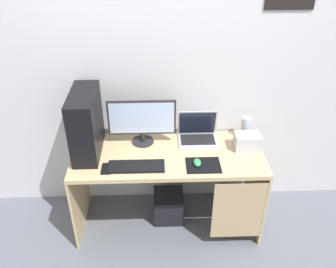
{
  "coord_description": "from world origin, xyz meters",
  "views": [
    {
      "loc": [
        -0.08,
        -2.31,
        2.39
      ],
      "look_at": [
        0.0,
        0.0,
        0.91
      ],
      "focal_mm": 38.62,
      "sensor_mm": 36.0,
      "label": 1
    }
  ],
  "objects_px": {
    "cell_phone": "(106,169)",
    "subwoofer": "(169,206)",
    "keyboard": "(136,166)",
    "monitor": "(142,121)",
    "laptop": "(198,135)",
    "projector": "(247,141)",
    "mouse_left": "(197,162)",
    "pc_tower": "(86,124)",
    "speaker": "(246,128)"
  },
  "relations": [
    {
      "from": "cell_phone",
      "to": "subwoofer",
      "type": "xyz_separation_m",
      "value": [
        0.47,
        0.23,
        -0.6
      ]
    },
    {
      "from": "keyboard",
      "to": "monitor",
      "type": "bearing_deg",
      "value": 83.32
    },
    {
      "from": "laptop",
      "to": "projector",
      "type": "xyz_separation_m",
      "value": [
        0.38,
        -0.14,
        0.01
      ]
    },
    {
      "from": "mouse_left",
      "to": "cell_phone",
      "type": "xyz_separation_m",
      "value": [
        -0.68,
        -0.03,
        -0.02
      ]
    },
    {
      "from": "laptop",
      "to": "keyboard",
      "type": "relative_size",
      "value": 0.76
    },
    {
      "from": "monitor",
      "to": "laptop",
      "type": "height_order",
      "value": "monitor"
    },
    {
      "from": "pc_tower",
      "to": "laptop",
      "type": "height_order",
      "value": "pc_tower"
    },
    {
      "from": "laptop",
      "to": "cell_phone",
      "type": "height_order",
      "value": "laptop"
    },
    {
      "from": "projector",
      "to": "subwoofer",
      "type": "height_order",
      "value": "projector"
    },
    {
      "from": "monitor",
      "to": "subwoofer",
      "type": "height_order",
      "value": "monitor"
    },
    {
      "from": "laptop",
      "to": "projector",
      "type": "bearing_deg",
      "value": -19.67
    },
    {
      "from": "laptop",
      "to": "mouse_left",
      "type": "distance_m",
      "value": 0.34
    },
    {
      "from": "pc_tower",
      "to": "subwoofer",
      "type": "xyz_separation_m",
      "value": [
        0.63,
        -0.02,
        -0.85
      ]
    },
    {
      "from": "keyboard",
      "to": "subwoofer",
      "type": "bearing_deg",
      "value": 40.96
    },
    {
      "from": "monitor",
      "to": "speaker",
      "type": "height_order",
      "value": "monitor"
    },
    {
      "from": "projector",
      "to": "speaker",
      "type": "bearing_deg",
      "value": 82.87
    },
    {
      "from": "monitor",
      "to": "pc_tower",
      "type": "bearing_deg",
      "value": -165.72
    },
    {
      "from": "monitor",
      "to": "cell_phone",
      "type": "distance_m",
      "value": 0.48
    },
    {
      "from": "keyboard",
      "to": "cell_phone",
      "type": "xyz_separation_m",
      "value": [
        -0.22,
        -0.01,
        -0.01
      ]
    },
    {
      "from": "projector",
      "to": "subwoofer",
      "type": "distance_m",
      "value": 0.91
    },
    {
      "from": "speaker",
      "to": "keyboard",
      "type": "height_order",
      "value": "speaker"
    },
    {
      "from": "cell_phone",
      "to": "pc_tower",
      "type": "bearing_deg",
      "value": 123.13
    },
    {
      "from": "laptop",
      "to": "subwoofer",
      "type": "distance_m",
      "value": 0.71
    },
    {
      "from": "pc_tower",
      "to": "projector",
      "type": "height_order",
      "value": "pc_tower"
    },
    {
      "from": "laptop",
      "to": "speaker",
      "type": "xyz_separation_m",
      "value": [
        0.4,
        0.02,
        0.04
      ]
    },
    {
      "from": "cell_phone",
      "to": "keyboard",
      "type": "bearing_deg",
      "value": 2.79
    },
    {
      "from": "monitor",
      "to": "mouse_left",
      "type": "bearing_deg",
      "value": -37.3
    },
    {
      "from": "pc_tower",
      "to": "speaker",
      "type": "relative_size",
      "value": 2.67
    },
    {
      "from": "monitor",
      "to": "subwoofer",
      "type": "relative_size",
      "value": 2.1
    },
    {
      "from": "speaker",
      "to": "subwoofer",
      "type": "xyz_separation_m",
      "value": [
        -0.65,
        -0.17,
        -0.69
      ]
    },
    {
      "from": "speaker",
      "to": "projector",
      "type": "height_order",
      "value": "speaker"
    },
    {
      "from": "keyboard",
      "to": "speaker",
      "type": "bearing_deg",
      "value": 23.35
    },
    {
      "from": "pc_tower",
      "to": "keyboard",
      "type": "xyz_separation_m",
      "value": [
        0.38,
        -0.23,
        -0.24
      ]
    },
    {
      "from": "mouse_left",
      "to": "subwoofer",
      "type": "height_order",
      "value": "mouse_left"
    },
    {
      "from": "projector",
      "to": "subwoofer",
      "type": "xyz_separation_m",
      "value": [
        -0.63,
        -0.01,
        -0.66
      ]
    },
    {
      "from": "mouse_left",
      "to": "cell_phone",
      "type": "bearing_deg",
      "value": -177.39
    },
    {
      "from": "pc_tower",
      "to": "projector",
      "type": "xyz_separation_m",
      "value": [
        1.25,
        -0.0,
        -0.19
      ]
    },
    {
      "from": "projector",
      "to": "mouse_left",
      "type": "bearing_deg",
      "value": -153.79
    },
    {
      "from": "monitor",
      "to": "speaker",
      "type": "distance_m",
      "value": 0.86
    },
    {
      "from": "mouse_left",
      "to": "subwoofer",
      "type": "xyz_separation_m",
      "value": [
        -0.21,
        0.19,
        -0.62
      ]
    },
    {
      "from": "pc_tower",
      "to": "cell_phone",
      "type": "relative_size",
      "value": 3.89
    },
    {
      "from": "projector",
      "to": "mouse_left",
      "type": "distance_m",
      "value": 0.47
    },
    {
      "from": "keyboard",
      "to": "subwoofer",
      "type": "distance_m",
      "value": 0.69
    },
    {
      "from": "pc_tower",
      "to": "subwoofer",
      "type": "bearing_deg",
      "value": -1.41
    },
    {
      "from": "pc_tower",
      "to": "keyboard",
      "type": "distance_m",
      "value": 0.51
    },
    {
      "from": "speaker",
      "to": "projector",
      "type": "bearing_deg",
      "value": -97.13
    },
    {
      "from": "laptop",
      "to": "subwoofer",
      "type": "height_order",
      "value": "laptop"
    },
    {
      "from": "monitor",
      "to": "keyboard",
      "type": "height_order",
      "value": "monitor"
    },
    {
      "from": "monitor",
      "to": "cell_phone",
      "type": "bearing_deg",
      "value": -127.06
    },
    {
      "from": "cell_phone",
      "to": "laptop",
      "type": "bearing_deg",
      "value": 27.46
    }
  ]
}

